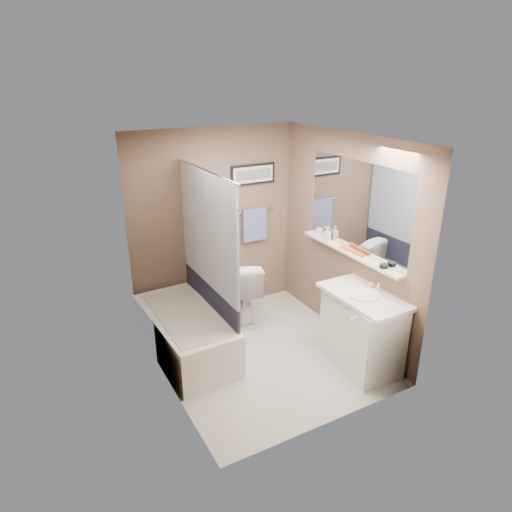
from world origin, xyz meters
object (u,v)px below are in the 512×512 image
bathtub (185,334)px  candle_bowl_near (384,266)px  hair_brush_front (356,252)px  hair_brush_back (349,249)px  glass_jar (320,232)px  vanity (361,331)px  toilet (240,289)px  soap_bottle (327,234)px

bathtub → candle_bowl_near: 2.29m
hair_brush_front → hair_brush_back: size_ratio=1.00×
candle_bowl_near → hair_brush_front: (0.00, 0.43, 0.00)m
hair_brush_front → candle_bowl_near: bearing=-90.0°
bathtub → glass_jar: 2.01m
bathtub → vanity: 1.94m
vanity → hair_brush_front: bearing=71.3°
candle_bowl_near → glass_jar: 1.11m
hair_brush_front → hair_brush_back: (0.00, 0.12, 0.00)m
glass_jar → toilet: bearing=152.1°
vanity → glass_jar: bearing=86.6°
soap_bottle → toilet: bearing=145.0°
bathtub → hair_brush_back: hair_brush_back is taller
glass_jar → vanity: bearing=-99.8°
toilet → vanity: size_ratio=0.91×
hair_brush_back → vanity: bearing=-109.7°
vanity → hair_brush_back: bearing=76.7°
vanity → hair_brush_front: hair_brush_front is taller
bathtub → candle_bowl_near: (1.79, -1.12, 0.89)m
hair_brush_back → glass_jar: bearing=90.0°
glass_jar → soap_bottle: bearing=-90.0°
bathtub → candle_bowl_near: candle_bowl_near is taller
toilet → soap_bottle: soap_bottle is taller
vanity → soap_bottle: (0.19, 0.92, 0.79)m
bathtub → glass_jar: (1.79, -0.01, 0.92)m
glass_jar → soap_bottle: soap_bottle is taller
soap_bottle → hair_brush_front: bearing=-90.0°
hair_brush_front → bathtub: bearing=158.8°
vanity → bathtub: bearing=152.2°
toilet → vanity: (0.68, -1.53, -0.01)m
soap_bottle → candle_bowl_near: bearing=-90.0°
hair_brush_back → soap_bottle: bearing=90.0°
candle_bowl_near → hair_brush_front: 0.43m
glass_jar → candle_bowl_near: bearing=-90.0°
candle_bowl_near → hair_brush_front: size_ratio=0.41×
vanity → candle_bowl_near: size_ratio=10.00×
bathtub → toilet: bearing=23.3°
bathtub → hair_brush_back: 2.07m
soap_bottle → bathtub: bearing=174.8°
hair_brush_back → glass_jar: 0.56m
hair_brush_front → soap_bottle: 0.53m
hair_brush_back → soap_bottle: size_ratio=1.42×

